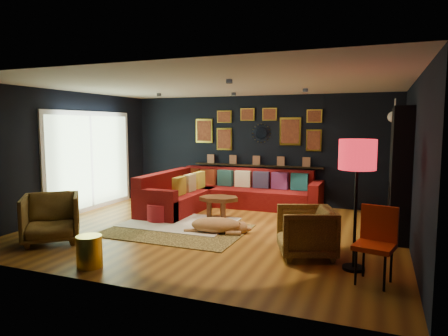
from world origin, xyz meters
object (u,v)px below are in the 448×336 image
(orange_chair, at_px, (376,238))
(floor_lamp, at_px, (357,160))
(armchair_right, at_px, (306,229))
(coffee_table, at_px, (219,201))
(pouf, at_px, (160,212))
(sectional, at_px, (220,194))
(gold_stool, at_px, (89,251))
(armchair_left, at_px, (51,216))
(dog, at_px, (216,222))

(orange_chair, height_order, floor_lamp, floor_lamp)
(armchair_right, relative_size, floor_lamp, 0.46)
(coffee_table, height_order, pouf, coffee_table)
(sectional, height_order, gold_stool, sectional)
(pouf, height_order, orange_chair, orange_chair)
(coffee_table, relative_size, gold_stool, 2.19)
(pouf, xyz_separation_m, floor_lamp, (3.74, -1.36, 1.27))
(armchair_left, distance_m, orange_chair, 4.95)
(armchair_right, height_order, orange_chair, orange_chair)
(sectional, height_order, armchair_left, armchair_left)
(sectional, height_order, dog, sectional)
(coffee_table, bearing_deg, armchair_left, -126.67)
(sectional, relative_size, armchair_left, 3.92)
(armchair_right, distance_m, orange_chair, 1.16)
(armchair_right, bearing_deg, coffee_table, -150.53)
(coffee_table, distance_m, gold_stool, 3.32)
(coffee_table, relative_size, dog, 0.78)
(sectional, bearing_deg, orange_chair, -44.29)
(armchair_left, bearing_deg, sectional, 25.58)
(gold_stool, xyz_separation_m, dog, (0.96, 2.15, -0.01))
(pouf, relative_size, orange_chair, 0.54)
(orange_chair, bearing_deg, armchair_right, 159.56)
(coffee_table, height_order, dog, coffee_table)
(sectional, bearing_deg, coffee_table, -68.85)
(sectional, bearing_deg, armchair_right, -47.57)
(orange_chair, distance_m, dog, 2.96)
(coffee_table, relative_size, armchair_right, 1.17)
(dog, bearing_deg, gold_stool, -128.43)
(sectional, xyz_separation_m, dog, (0.75, -2.01, -0.12))
(floor_lamp, bearing_deg, gold_stool, -160.34)
(orange_chair, xyz_separation_m, dog, (-2.64, 1.29, -0.34))
(gold_stool, bearing_deg, orange_chair, 13.44)
(coffee_table, distance_m, armchair_right, 2.73)
(coffee_table, distance_m, orange_chair, 3.88)
(dog, bearing_deg, orange_chair, -40.52)
(armchair_right, distance_m, dog, 1.81)
(gold_stool, relative_size, orange_chair, 0.46)
(dog, bearing_deg, floor_lamp, -36.53)
(armchair_left, bearing_deg, coffee_table, 13.26)
(armchair_left, bearing_deg, pouf, 23.03)
(coffee_table, bearing_deg, sectional, 111.15)
(armchair_left, relative_size, gold_stool, 2.04)
(gold_stool, height_order, floor_lamp, floor_lamp)
(sectional, height_order, pouf, sectional)
(pouf, relative_size, dog, 0.42)
(sectional, bearing_deg, floor_lamp, -43.64)
(sectional, bearing_deg, dog, -69.62)
(armchair_left, distance_m, armchair_right, 4.07)
(pouf, height_order, floor_lamp, floor_lamp)
(coffee_table, height_order, gold_stool, coffee_table)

